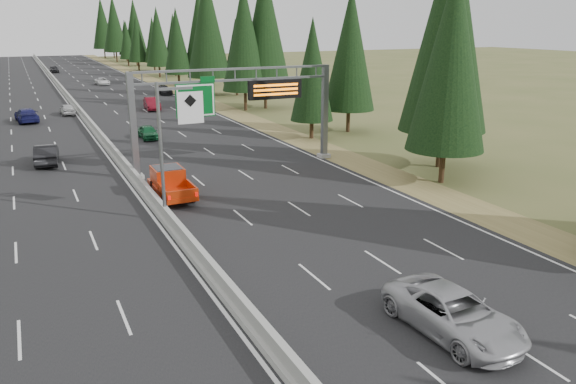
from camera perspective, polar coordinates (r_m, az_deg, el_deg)
name	(u,v)px	position (r m, az deg, el deg)	size (l,w,h in m)	color
road	(72,104)	(87.08, -21.09, 8.38)	(32.00, 260.00, 0.08)	black
shoulder_right	(193,97)	(90.26, -9.67, 9.51)	(3.60, 260.00, 0.06)	olive
median_barrier	(72,101)	(87.03, -21.12, 8.62)	(0.70, 260.00, 0.85)	gray
sign_gantry	(244,102)	(44.33, -4.50, 9.11)	(16.75, 0.98, 7.80)	slate
hov_sign_pole	(171,142)	(32.60, -11.82, 5.04)	(2.80, 0.50, 8.00)	slate
tree_row_right	(245,35)	(78.98, -4.38, 15.61)	(11.29, 240.15, 18.84)	black
silver_minivan	(453,313)	(22.10, 16.45, -11.71)	(2.69, 5.83, 1.62)	#A4A4A9
red_pickup	(170,181)	(38.18, -11.94, 1.14)	(2.03, 5.67, 1.85)	black
car_ahead_green	(148,132)	(57.78, -14.01, 5.93)	(1.56, 3.88, 1.32)	#13542C
car_ahead_dkred	(152,104)	(77.23, -13.65, 8.71)	(1.71, 4.91, 1.62)	maroon
car_ahead_dkgrey	(164,90)	(93.97, -12.49, 10.08)	(1.89, 4.64, 1.35)	black
car_ahead_white	(102,81)	(111.27, -18.36, 10.62)	(2.12, 4.59, 1.28)	white
car_ahead_far	(54,69)	(142.90, -22.67, 11.45)	(1.85, 4.61, 1.57)	black
car_onc_near	(47,154)	(49.95, -23.33, 3.56)	(1.72, 4.93, 1.63)	black
car_onc_blue	(27,115)	(72.40, -25.02, 7.10)	(2.25, 5.53, 1.60)	#171852
car_onc_white	(67,109)	(76.27, -21.51, 7.83)	(1.62, 4.04, 1.38)	#B4B4B4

